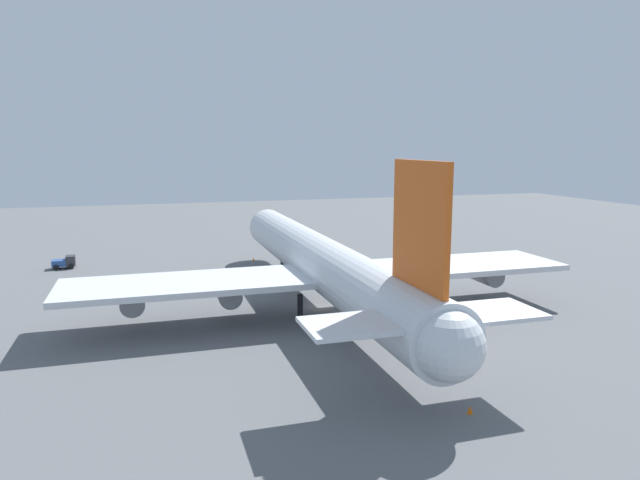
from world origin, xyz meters
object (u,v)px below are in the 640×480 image
cargo_airplane (321,263)px  safety_cone_tail (470,410)px  catering_truck (162,285)px  fuel_truck (65,262)px  safety_cone_nose (254,259)px

cargo_airplane → safety_cone_tail: (-31.91, -2.46, -5.61)m
catering_truck → safety_cone_tail: 51.05m
cargo_airplane → fuel_truck: bearing=44.1°
safety_cone_nose → safety_cone_tail: 64.77m
cargo_airplane → safety_cone_tail: cargo_airplane is taller
safety_cone_nose → safety_cone_tail: safety_cone_tail is taller
safety_cone_tail → cargo_airplane: bearing=4.4°
catering_truck → fuel_truck: catering_truck is taller
cargo_airplane → safety_cone_tail: 32.50m
cargo_airplane → fuel_truck: (35.92, 34.81, -4.86)m
cargo_airplane → fuel_truck: cargo_airplane is taller
catering_truck → fuel_truck: bearing=35.3°
safety_cone_nose → catering_truck: bearing=137.9°
catering_truck → safety_cone_nose: bearing=-42.1°
safety_cone_nose → safety_cone_tail: bearing=-175.4°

